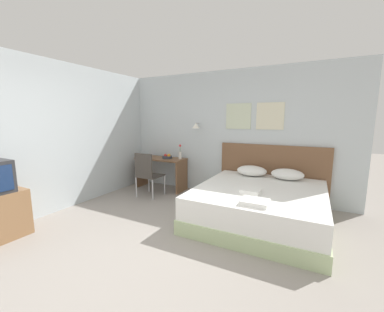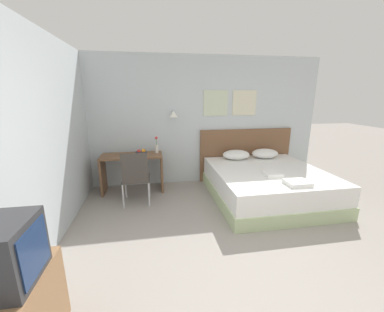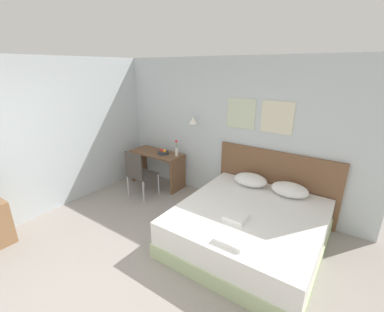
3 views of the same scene
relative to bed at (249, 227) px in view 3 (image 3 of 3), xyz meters
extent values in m
plane|color=gray|center=(-1.06, -1.88, -0.27)|extent=(24.00, 24.00, 0.00)
cube|color=silver|center=(-1.06, 1.13, 1.05)|extent=(5.28, 0.06, 2.65)
cube|color=beige|center=(-0.71, 1.09, 1.43)|extent=(0.52, 0.02, 0.52)
cube|color=beige|center=(-0.08, 1.09, 1.43)|extent=(0.52, 0.02, 0.52)
cylinder|color=#B2B2B7|center=(-1.61, 1.02, 1.28)|extent=(0.02, 0.16, 0.02)
cone|color=white|center=(-1.61, 0.93, 1.23)|extent=(0.17, 0.17, 0.12)
cube|color=#B2C693|center=(0.00, 0.00, -0.16)|extent=(1.95, 2.08, 0.22)
cube|color=white|center=(0.00, 0.00, 0.11)|extent=(1.91, 2.04, 0.33)
cube|color=brown|center=(0.00, 1.07, 0.30)|extent=(2.07, 0.06, 1.14)
ellipsoid|color=white|center=(-0.32, 0.78, 0.38)|extent=(0.57, 0.41, 0.19)
ellipsoid|color=white|center=(0.32, 0.78, 0.38)|extent=(0.57, 0.41, 0.19)
cube|color=white|center=(-0.08, -0.31, 0.31)|extent=(0.28, 0.26, 0.06)
cube|color=white|center=(0.09, -0.76, 0.31)|extent=(0.35, 0.29, 0.06)
cube|color=brown|center=(-2.45, 0.77, 0.45)|extent=(1.17, 0.52, 0.03)
cube|color=brown|center=(-3.02, 0.77, 0.08)|extent=(0.04, 0.48, 0.71)
cube|color=brown|center=(-1.89, 0.77, 0.08)|extent=(0.04, 0.48, 0.71)
cube|color=#3D3833|center=(-2.36, 0.23, 0.16)|extent=(0.47, 0.47, 0.02)
cube|color=#3D3833|center=(-2.36, 0.01, 0.43)|extent=(0.43, 0.03, 0.50)
cylinder|color=#B7B7BC|center=(-2.57, 0.45, -0.06)|extent=(0.03, 0.03, 0.43)
cylinder|color=#B7B7BC|center=(-2.14, 0.45, -0.06)|extent=(0.03, 0.03, 0.43)
cylinder|color=#B7B7BC|center=(-2.57, 0.02, -0.06)|extent=(0.03, 0.03, 0.43)
cylinder|color=#B7B7BC|center=(-2.14, 0.02, -0.06)|extent=(0.03, 0.03, 0.43)
cylinder|color=#333842|center=(-2.27, 0.77, 0.49)|extent=(0.22, 0.22, 0.05)
sphere|color=orange|center=(-2.22, 0.77, 0.54)|extent=(0.08, 0.08, 0.08)
sphere|color=red|center=(-2.31, 0.76, 0.54)|extent=(0.07, 0.07, 0.07)
cylinder|color=silver|center=(-1.97, 0.84, 0.55)|extent=(0.07, 0.07, 0.17)
cylinder|color=#3D7538|center=(-1.97, 0.84, 0.70)|extent=(0.01, 0.01, 0.14)
sphere|color=#DB3838|center=(-1.97, 0.84, 0.77)|extent=(0.06, 0.06, 0.06)
camera|label=1|loc=(0.71, -3.71, 1.37)|focal=22.00mm
camera|label=2|loc=(-2.04, -3.77, 1.60)|focal=22.00mm
camera|label=3|loc=(1.13, -3.07, 2.20)|focal=24.00mm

